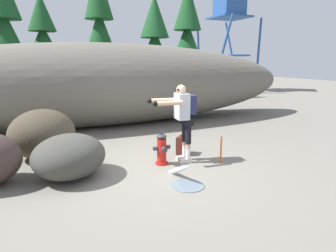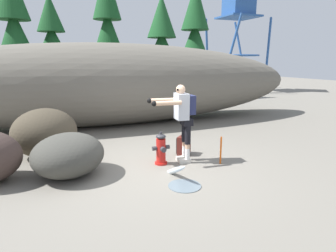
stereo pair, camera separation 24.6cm
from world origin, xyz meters
name	(u,v)px [view 2 (the right image)]	position (x,y,z in m)	size (l,w,h in m)	color
ground_plane	(153,167)	(0.00, 0.00, -0.02)	(56.00, 56.00, 0.04)	slate
dirt_embankment	(111,84)	(0.00, 4.45, 1.38)	(14.54, 3.20, 2.76)	#666056
fire_hydrant	(161,149)	(0.20, 0.05, 0.33)	(0.38, 0.33, 0.71)	red
hydrant_water_jet	(176,174)	(0.20, -0.76, 0.07)	(0.59, 1.38, 0.64)	silver
utility_worker	(182,114)	(0.67, 0.01, 1.07)	(1.01, 0.59, 1.69)	beige
spare_backpack	(183,146)	(0.91, 0.46, 0.22)	(0.36, 0.36, 0.47)	#511E19
boulder_mid	(45,132)	(-2.10, 1.59, 0.56)	(1.50, 1.36, 1.11)	#453C2F
boulder_small	(68,155)	(-1.66, 0.12, 0.42)	(1.31, 1.42, 0.83)	#403F39
pine_tree_left	(14,30)	(-3.23, 9.36, 3.50)	(2.21, 2.21, 6.41)	#47331E
pine_tree_center	(52,39)	(-1.72, 10.30, 3.24)	(2.02, 2.02, 5.35)	#47331E
pine_tree_right	(108,29)	(1.25, 11.43, 3.92)	(2.42, 2.42, 7.29)	#47331E
pine_tree_far_right	(162,45)	(3.53, 8.92, 2.97)	(2.29, 2.29, 5.42)	#47331E
pine_tree_ridge_end	(195,38)	(5.90, 9.85, 3.44)	(2.43, 2.43, 6.49)	#47331E
watchtower	(239,4)	(10.60, 12.48, 6.03)	(4.12, 4.12, 8.10)	#285193
survey_stake	(221,150)	(1.40, -0.40, 0.30)	(0.04, 0.04, 0.60)	#E55914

